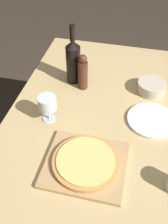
% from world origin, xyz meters
% --- Properties ---
extents(ground_plane, '(12.00, 12.00, 0.00)m').
position_xyz_m(ground_plane, '(0.00, 0.00, 0.00)').
color(ground_plane, '#382D23').
extents(dining_table, '(0.96, 1.66, 0.73)m').
position_xyz_m(dining_table, '(0.00, 0.00, 0.65)').
color(dining_table, tan).
rests_on(dining_table, ground_plane).
extents(cutting_board, '(0.34, 0.30, 0.02)m').
position_xyz_m(cutting_board, '(-0.02, -0.18, 0.74)').
color(cutting_board, tan).
rests_on(cutting_board, dining_table).
extents(pizza, '(0.28, 0.28, 0.02)m').
position_xyz_m(pizza, '(-0.02, -0.18, 0.76)').
color(pizza, '#C68947').
rests_on(pizza, cutting_board).
extents(wine_bottle, '(0.08, 0.08, 0.34)m').
position_xyz_m(wine_bottle, '(-0.22, 0.38, 0.86)').
color(wine_bottle, black).
rests_on(wine_bottle, dining_table).
extents(pepper_mill, '(0.05, 0.05, 0.21)m').
position_xyz_m(pepper_mill, '(-0.16, 0.33, 0.83)').
color(pepper_mill, '#4C2819').
rests_on(pepper_mill, dining_table).
extents(wine_glass, '(0.09, 0.09, 0.14)m').
position_xyz_m(wine_glass, '(-0.26, 0.05, 0.83)').
color(wine_glass, silver).
rests_on(wine_glass, dining_table).
extents(small_bowl, '(0.15, 0.15, 0.06)m').
position_xyz_m(small_bowl, '(0.22, 0.38, 0.76)').
color(small_bowl, beige).
rests_on(small_bowl, dining_table).
extents(dinner_plate, '(0.24, 0.24, 0.01)m').
position_xyz_m(dinner_plate, '(0.23, 0.15, 0.74)').
color(dinner_plate, white).
rests_on(dinner_plate, dining_table).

